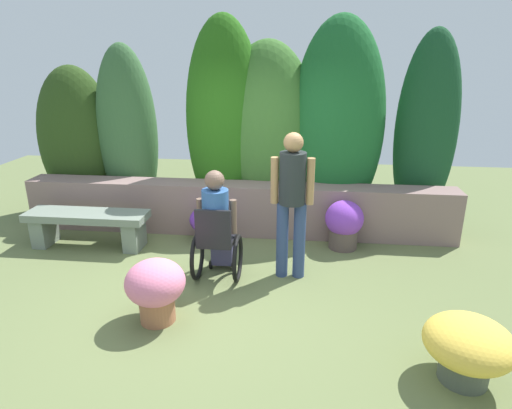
% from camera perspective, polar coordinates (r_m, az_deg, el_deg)
% --- Properties ---
extents(ground_plane, '(12.69, 12.69, 0.00)m').
position_cam_1_polar(ground_plane, '(5.00, -5.56, -11.24)').
color(ground_plane, '#667244').
extents(stone_retaining_wall, '(6.28, 0.43, 0.75)m').
position_cam_1_polar(stone_retaining_wall, '(6.41, -2.52, -0.49)').
color(stone_retaining_wall, gray).
rests_on(stone_retaining_wall, ground).
extents(hedge_backdrop, '(6.56, 1.08, 3.09)m').
position_cam_1_polar(hedge_backdrop, '(6.74, -1.68, 9.64)').
color(hedge_backdrop, '#2A4518').
rests_on(hedge_backdrop, ground).
extents(stone_bench, '(1.66, 0.46, 0.50)m').
position_cam_1_polar(stone_bench, '(6.37, -21.24, -2.33)').
color(stone_bench, gray).
rests_on(stone_bench, ground).
extents(person_in_wheelchair, '(0.53, 0.66, 1.33)m').
position_cam_1_polar(person_in_wheelchair, '(5.01, -5.14, -3.23)').
color(person_in_wheelchair, black).
rests_on(person_in_wheelchair, ground).
extents(person_standing_companion, '(0.49, 0.30, 1.73)m').
position_cam_1_polar(person_standing_companion, '(4.93, 4.75, 1.05)').
color(person_standing_companion, navy).
rests_on(person_standing_companion, ground).
extents(flower_pot_purple_near, '(0.70, 0.70, 0.55)m').
position_cam_1_polar(flower_pot_purple_near, '(4.00, 26.06, -16.41)').
color(flower_pot_purple_near, '#4D5548').
rests_on(flower_pot_purple_near, ground).
extents(flower_pot_terracotta_by_wall, '(0.55, 0.55, 0.52)m').
position_cam_1_polar(flower_pot_terracotta_by_wall, '(6.14, -6.16, -2.27)').
color(flower_pot_terracotta_by_wall, gray).
rests_on(flower_pot_terracotta_by_wall, ground).
extents(flower_pot_red_accent, '(0.59, 0.59, 0.65)m').
position_cam_1_polar(flower_pot_red_accent, '(4.42, -13.04, -10.53)').
color(flower_pot_red_accent, '#A76646').
rests_on(flower_pot_red_accent, ground).
extents(flower_pot_small_foreground, '(0.52, 0.52, 0.67)m').
position_cam_1_polar(flower_pot_small_foreground, '(6.01, 11.49, -2.43)').
color(flower_pot_small_foreground, brown).
rests_on(flower_pot_small_foreground, ground).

